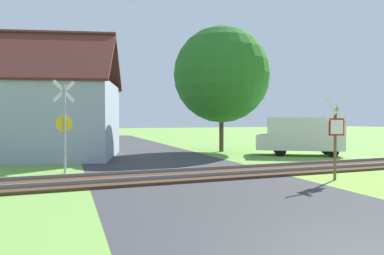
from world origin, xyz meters
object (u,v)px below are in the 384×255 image
object	(u,v)px
house	(46,117)
mail_truck	(301,134)
stop_sign_near	(336,132)
crossing_sign_far	(64,121)
tree_right	(222,75)

from	to	relation	value
house	mail_truck	bearing A→B (deg)	-1.17
stop_sign_near	crossing_sign_far	bearing A→B (deg)	-21.89
stop_sign_near	mail_truck	world-z (taller)	stop_sign_near
stop_sign_near	house	world-z (taller)	house
house	tree_right	size ratio (longest dim) A/B	1.10
stop_sign_near	crossing_sign_far	world-z (taller)	crossing_sign_far
stop_sign_near	mail_truck	distance (m)	8.44
house	mail_truck	xyz separation A→B (m)	(14.09, -3.89, -1.03)
house	tree_right	bearing A→B (deg)	13.63
stop_sign_near	house	bearing A→B (deg)	-41.58
tree_right	mail_truck	bearing A→B (deg)	-47.80
stop_sign_near	tree_right	bearing A→B (deg)	-87.13
mail_truck	stop_sign_near	bearing A→B (deg)	-179.86
crossing_sign_far	tree_right	size ratio (longest dim) A/B	0.45
tree_right	mail_truck	size ratio (longest dim) A/B	1.59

